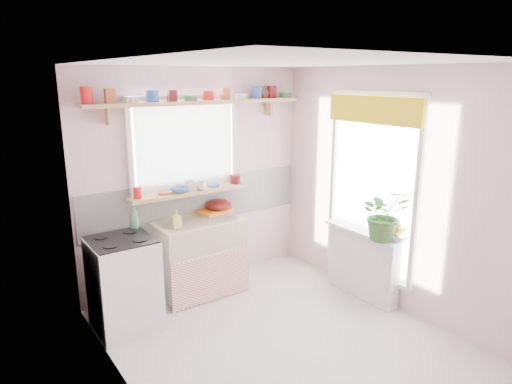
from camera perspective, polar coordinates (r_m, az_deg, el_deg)
room at (r=4.99m, az=3.24°, el=2.43°), size 3.20×3.20×3.20m
sink_unit at (r=5.20m, az=-7.04°, el=-8.01°), size 0.95×0.65×1.11m
cooker at (r=4.65m, az=-16.18°, el=-10.92°), size 0.58×0.58×0.93m
radiator_ledge at (r=5.24m, az=13.18°, el=-8.49°), size 0.22×0.95×0.78m
windowsill at (r=5.13m, az=-8.26°, el=-0.01°), size 1.40×0.22×0.04m
pine_shelf at (r=5.05m, az=-7.06°, el=11.06°), size 2.52×0.24×0.04m
shelf_crockery at (r=5.02m, az=-7.53°, el=11.88°), size 2.47×0.11×0.12m
sill_crockery at (r=5.12m, az=-8.29°, el=0.83°), size 1.35×0.11×0.12m
dish_tray at (r=5.36m, az=-5.29°, el=-2.30°), size 0.43×0.35×0.04m
colander at (r=5.38m, az=-4.71°, el=-1.66°), size 0.38×0.38×0.14m
jade_plant at (r=4.77m, az=15.74°, el=-2.70°), size 0.60×0.56×0.54m
fruit_bowl at (r=4.89m, az=17.18°, el=-5.29°), size 0.38×0.38×0.07m
herb_pot at (r=4.86m, az=17.25°, el=-4.41°), size 0.14×0.11×0.23m
soap_bottle_sink at (r=4.84m, az=-9.87°, el=-3.35°), size 0.10×0.10×0.19m
sill_cup at (r=5.12m, az=-6.89°, el=0.77°), size 0.15×0.15×0.10m
sill_bowl at (r=5.04m, az=-9.53°, el=0.24°), size 0.22×0.22×0.06m
shelf_vase at (r=5.58m, az=1.14°, el=12.41°), size 0.17×0.17×0.14m
cooker_bottle at (r=4.70m, az=-15.01°, el=-2.98°), size 0.11×0.11×0.25m
fruit at (r=4.87m, az=17.22°, el=-4.59°), size 0.20×0.14×0.10m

